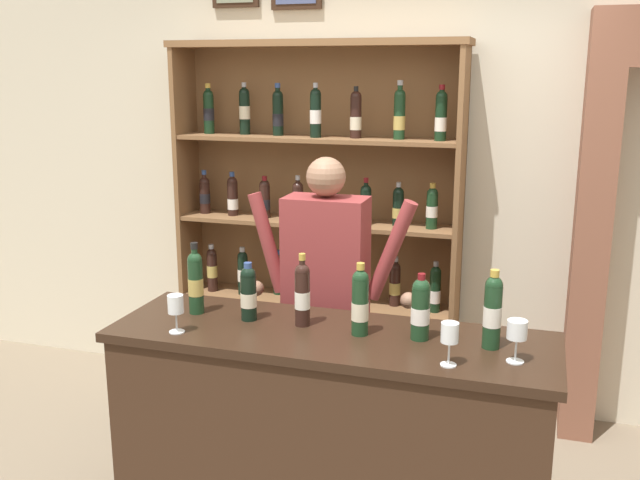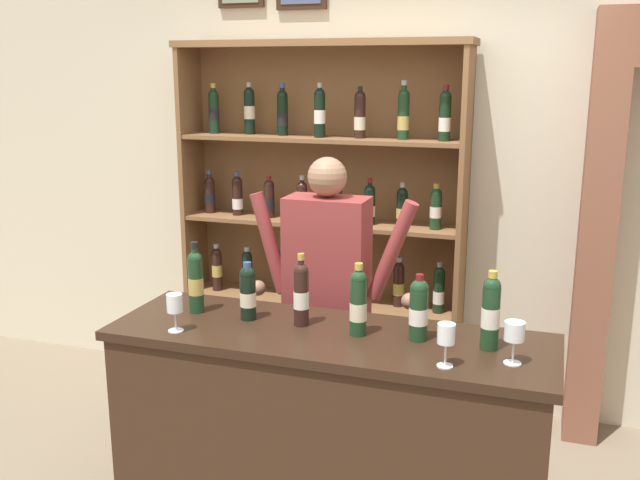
% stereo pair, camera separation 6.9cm
% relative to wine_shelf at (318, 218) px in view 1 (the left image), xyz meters
% --- Properties ---
extents(back_wall, '(12.00, 0.19, 3.44)m').
position_rel_wine_shelf_xyz_m(back_wall, '(0.38, 0.23, 0.55)').
color(back_wall, beige).
rests_on(back_wall, ground).
extents(wine_shelf, '(1.79, 0.33, 2.23)m').
position_rel_wine_shelf_xyz_m(wine_shelf, '(0.00, 0.00, 0.00)').
color(wine_shelf, brown).
rests_on(wine_shelf, ground).
extents(tasting_counter, '(1.87, 0.60, 0.99)m').
position_rel_wine_shelf_xyz_m(tasting_counter, '(0.50, -1.41, -0.68)').
color(tasting_counter, '#382316').
rests_on(tasting_counter, ground).
extents(shopkeeper, '(0.88, 0.22, 1.66)m').
position_rel_wine_shelf_xyz_m(shopkeeper, '(0.31, -0.84, -0.15)').
color(shopkeeper, '#2D3347').
rests_on(shopkeeper, ground).
extents(tasting_bottle_grappa, '(0.07, 0.07, 0.33)m').
position_rel_wine_shelf_xyz_m(tasting_bottle_grappa, '(-0.15, -1.35, -0.03)').
color(tasting_bottle_grappa, '#19381E').
rests_on(tasting_bottle_grappa, tasting_counter).
extents(tasting_bottle_prosecco, '(0.07, 0.07, 0.26)m').
position_rel_wine_shelf_xyz_m(tasting_bottle_prosecco, '(0.11, -1.36, -0.06)').
color(tasting_bottle_prosecco, black).
rests_on(tasting_bottle_prosecco, tasting_counter).
extents(tasting_bottle_bianco, '(0.07, 0.07, 0.32)m').
position_rel_wine_shelf_xyz_m(tasting_bottle_bianco, '(0.36, -1.36, -0.04)').
color(tasting_bottle_bianco, black).
rests_on(tasting_bottle_bianco, tasting_counter).
extents(tasting_bottle_super_tuscan, '(0.07, 0.07, 0.31)m').
position_rel_wine_shelf_xyz_m(tasting_bottle_super_tuscan, '(0.63, -1.39, -0.04)').
color(tasting_bottle_super_tuscan, '#19381E').
rests_on(tasting_bottle_super_tuscan, tasting_counter).
extents(tasting_bottle_brunello, '(0.08, 0.08, 0.28)m').
position_rel_wine_shelf_xyz_m(tasting_bottle_brunello, '(0.87, -1.36, -0.05)').
color(tasting_bottle_brunello, '#19381E').
rests_on(tasting_bottle_brunello, tasting_counter).
extents(tasting_bottle_chianti, '(0.07, 0.07, 0.32)m').
position_rel_wine_shelf_xyz_m(tasting_bottle_chianti, '(1.16, -1.37, -0.03)').
color(tasting_bottle_chianti, '#19381E').
rests_on(tasting_bottle_chianti, tasting_counter).
extents(wine_glass_spare, '(0.08, 0.08, 0.17)m').
position_rel_wine_shelf_xyz_m(wine_glass_spare, '(1.26, -1.49, -0.06)').
color(wine_glass_spare, silver).
rests_on(wine_glass_spare, tasting_counter).
extents(wine_glass_right, '(0.07, 0.07, 0.17)m').
position_rel_wine_shelf_xyz_m(wine_glass_right, '(1.02, -1.60, -0.06)').
color(wine_glass_right, silver).
rests_on(wine_glass_right, tasting_counter).
extents(wine_glass_left, '(0.07, 0.07, 0.16)m').
position_rel_wine_shelf_xyz_m(wine_glass_left, '(-0.11, -1.60, -0.07)').
color(wine_glass_left, silver).
rests_on(wine_glass_left, tasting_counter).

